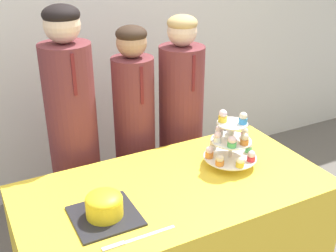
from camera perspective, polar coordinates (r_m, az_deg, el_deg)
name	(u,v)px	position (r m, az deg, el deg)	size (l,w,h in m)	color
wall_back	(79,13)	(3.09, -11.93, 14.72)	(9.00, 0.06, 2.70)	silver
table	(174,245)	(2.29, 0.83, -15.85)	(1.52, 0.77, 0.74)	yellow
round_cake	(104,206)	(1.85, -8.63, -10.66)	(0.28, 0.28, 0.12)	#232328
cake_knife	(127,242)	(1.74, -5.57, -15.37)	(0.32, 0.02, 0.01)	silver
cupcake_stand	(231,142)	(2.20, 8.50, -2.19)	(0.28, 0.28, 0.31)	silver
student_0	(75,145)	(2.49, -12.54, -2.56)	(0.28, 0.29, 1.54)	brown
student_1	(135,141)	(2.63, -4.47, -2.09)	(0.25, 0.25, 1.40)	brown
student_2	(181,131)	(2.76, 1.74, -0.64)	(0.28, 0.29, 1.43)	brown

